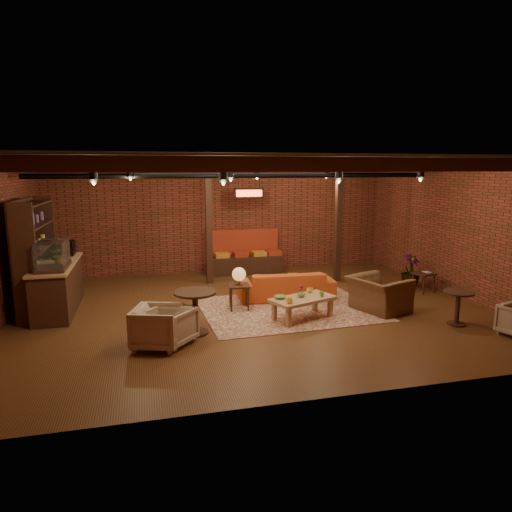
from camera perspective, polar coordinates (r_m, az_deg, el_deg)
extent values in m
plane|color=#411F10|center=(9.97, -0.18, -6.73)|extent=(10.00, 10.00, 0.00)
cube|color=black|center=(9.51, -0.19, 11.98)|extent=(10.00, 8.00, 0.02)
cube|color=brown|center=(13.50, -4.24, 4.82)|extent=(10.00, 0.02, 3.20)
cube|color=brown|center=(5.87, 9.15, -3.23)|extent=(10.00, 0.02, 3.20)
cube|color=brown|center=(11.83, 24.08, 3.05)|extent=(0.02, 8.00, 3.20)
cylinder|color=black|center=(11.07, -2.19, 10.00)|extent=(9.60, 0.12, 0.12)
cube|color=black|center=(12.03, -5.93, 4.05)|extent=(0.16, 0.16, 3.20)
cube|color=black|center=(12.40, 10.26, 4.14)|extent=(0.16, 0.16, 3.20)
imported|color=#337F33|center=(10.73, -23.06, 0.36)|extent=(0.35, 0.39, 0.30)
cube|color=#FC4119|center=(12.68, -0.89, 7.86)|extent=(0.86, 0.06, 0.30)
cube|color=maroon|center=(10.04, 4.12, -6.60)|extent=(3.82, 2.98, 0.01)
imported|color=#BC451A|center=(10.77, 3.76, -3.62)|extent=(2.28, 1.01, 0.65)
cube|color=#997947|center=(9.31, 5.87, -5.38)|extent=(1.46, 1.07, 0.06)
cube|color=#997947|center=(8.88, 4.10, -7.70)|extent=(0.08, 0.08, 0.39)
cube|color=#997947|center=(9.57, 9.25, -6.43)|extent=(0.08, 0.08, 0.39)
cube|color=#997947|center=(9.22, 2.30, -6.96)|extent=(0.08, 0.08, 0.39)
cube|color=#997947|center=(9.89, 7.39, -5.81)|extent=(0.08, 0.08, 0.39)
imported|color=yellow|center=(8.88, 4.21, -5.60)|extent=(0.17, 0.17, 0.10)
imported|color=#629A46|center=(9.41, 8.21, -4.74)|extent=(0.14, 0.14, 0.10)
imported|color=yellow|center=(9.67, 6.73, -4.27)|extent=(0.17, 0.17, 0.10)
imported|color=#629A46|center=(9.20, 3.02, -5.16)|extent=(0.29, 0.29, 0.06)
imported|color=#629A46|center=(9.32, 5.67, -4.74)|extent=(0.16, 0.16, 0.13)
sphere|color=#B61330|center=(9.29, 5.68, -3.94)|extent=(0.10, 0.10, 0.10)
cube|color=black|center=(9.86, -2.13, -3.73)|extent=(0.49, 0.49, 0.04)
cylinder|color=black|center=(9.93, -2.12, -5.27)|extent=(0.04, 0.04, 0.51)
cylinder|color=brown|center=(9.85, -2.14, -3.55)|extent=(0.15, 0.15, 0.02)
cylinder|color=brown|center=(9.83, -2.14, -3.13)|extent=(0.04, 0.04, 0.21)
sphere|color=gold|center=(9.80, -2.14, -2.29)|extent=(0.30, 0.30, 0.30)
cylinder|color=black|center=(8.43, -7.64, -4.55)|extent=(0.78, 0.78, 0.04)
cylinder|color=black|center=(8.54, -7.57, -7.07)|extent=(0.11, 0.11, 0.76)
cylinder|color=black|center=(8.66, -7.51, -9.45)|extent=(0.47, 0.47, 0.04)
imported|color=beige|center=(8.03, -12.23, -8.43)|extent=(0.92, 0.96, 0.79)
imported|color=beige|center=(8.14, -10.57, -8.38)|extent=(0.96, 0.95, 0.72)
imported|color=brown|center=(10.12, 15.14, -3.92)|extent=(1.07, 1.32, 0.99)
cube|color=black|center=(11.98, 20.25, -2.07)|extent=(0.53, 0.53, 0.04)
cylinder|color=black|center=(12.04, 20.17, -3.21)|extent=(0.04, 0.04, 0.45)
imported|color=black|center=(11.97, 20.26, -1.93)|extent=(0.21, 0.25, 0.02)
cylinder|color=black|center=(9.70, 24.02, -4.18)|extent=(0.58, 0.58, 0.04)
cylinder|color=black|center=(9.78, 23.87, -6.01)|extent=(0.09, 0.09, 0.63)
cylinder|color=black|center=(9.87, 23.73, -7.76)|extent=(0.35, 0.35, 0.04)
imported|color=#4C7F4C|center=(12.31, 18.99, 2.06)|extent=(1.70, 1.70, 2.51)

